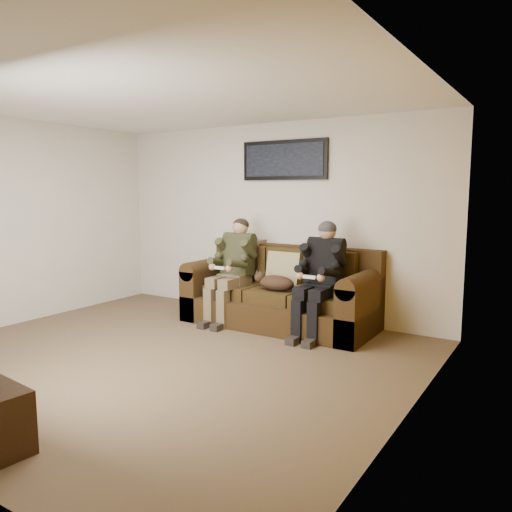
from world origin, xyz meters
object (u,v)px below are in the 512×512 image
Objects in this scene: framed_poster at (284,160)px; person_right at (321,271)px; cat at (275,282)px; sofa at (282,295)px; person_left at (233,263)px.

person_right is at bearing -35.29° from framed_poster.
person_right reaches higher than cat.
framed_poster is (-0.82, 0.58, 1.33)m from person_right.
sofa is 0.76m from person_right.
cat is at bearing -175.22° from person_right.
framed_poster is at bearing 54.04° from person_left.
person_left is at bearing -179.98° from person_right.
sofa is at bearing 161.99° from person_right.
person_left reaches higher than sofa.
framed_poster reaches higher than cat.
person_right is at bearing 4.78° from cat.
person_right is 0.62m from cat.
person_left is 1.25m from person_right.
sofa is 0.33m from cat.
person_left is at bearing -125.96° from framed_poster.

